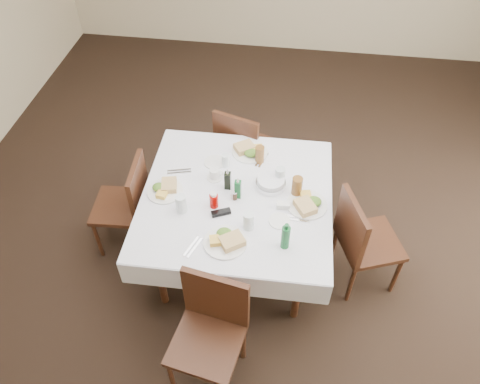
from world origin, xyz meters
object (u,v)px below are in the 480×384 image
Objects in this scene: green_bottle at (286,237)px; chair_north at (241,145)px; water_e at (280,176)px; chair_south at (211,325)px; oil_cruet_dark at (228,180)px; water_s at (249,221)px; bread_basket at (271,183)px; water_n at (226,160)px; chair_west at (129,201)px; oil_cruet_green at (238,189)px; ketchup_bottle at (214,200)px; chair_east at (361,238)px; coffee_mug at (215,174)px; dining_table at (237,202)px.

chair_north is at bearing 110.58° from green_bottle.
chair_south is at bearing -106.30° from water_e.
oil_cruet_dark is at bearing 133.51° from green_bottle.
bread_basket is at bearing 74.86° from water_s.
chair_north is at bearing 114.77° from bread_basket.
water_n is 0.50× the size of green_bottle.
oil_cruet_green is (0.92, -0.05, 0.33)m from chair_west.
oil_cruet_green is at bearing 37.30° from ketchup_bottle.
bread_basket is 0.34m from oil_cruet_dark.
chair_east is 4.01× the size of bread_basket.
oil_cruet_green is 0.86× the size of green_bottle.
water_e is 0.09m from bread_basket.
oil_cruet_green is 1.48× the size of coffee_mug.
green_bottle is at bearing -47.48° from oil_cruet_green.
water_n is (-0.14, 0.32, 0.13)m from dining_table.
oil_cruet_dark reaches higher than chair_south.
bread_basket is 0.48m from ketchup_bottle.
chair_south is at bearing -103.92° from bread_basket.
water_n is at bearing 94.72° from chair_south.
ketchup_bottle is (-0.06, -0.99, 0.30)m from chair_north.
chair_west reaches higher than ketchup_bottle.
dining_table is 6.37× the size of green_bottle.
bread_basket is 1.18× the size of oil_cruet_dark.
coffee_mug is at bearing -112.10° from water_n.
water_s is 0.30m from green_bottle.
chair_east is 6.60× the size of water_e.
green_bottle is (0.27, -0.13, 0.03)m from water_s.
chair_east reaches higher than water_s.
bread_basket is (0.25, 0.14, 0.11)m from dining_table.
bread_basket is at bearing -3.46° from coffee_mug.
oil_cruet_dark is (-0.21, 0.37, 0.01)m from water_s.
chair_west is 4.57× the size of oil_cruet_green.
water_n is 0.92m from green_bottle.
water_s reaches higher than ketchup_bottle.
oil_cruet_dark reaches higher than water_e.
chair_west is 0.98m from oil_cruet_green.
green_bottle is (0.60, -0.59, 0.06)m from coffee_mug.
bread_basket is (0.33, -0.72, 0.27)m from chair_north.
ketchup_bottle is 0.30m from coffee_mug.
chair_east is at bearing -4.31° from chair_west.
water_s is (0.26, -0.62, 0.01)m from water_n.
chair_north reaches higher than water_s.
bread_basket is (0.28, 1.11, 0.26)m from chair_south.
chair_south is at bearing -81.58° from coffee_mug.
oil_cruet_green is (-0.12, 0.29, 0.01)m from water_s.
water_e is 0.41m from oil_cruet_dark.
chair_east is at bearing -20.68° from water_n.
ketchup_bottle reaches higher than bread_basket.
water_s is at bearing 154.15° from green_bottle.
dining_table is 1.61× the size of chair_west.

